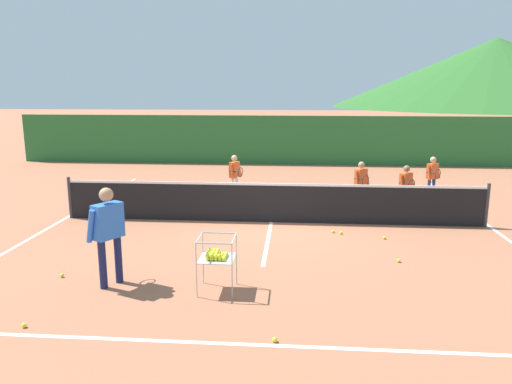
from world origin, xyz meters
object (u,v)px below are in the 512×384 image
at_px(ball_cart, 216,256).
at_px(tennis_ball_4, 399,261).
at_px(student_2, 406,184).
at_px(student_0, 235,172).
at_px(student_3, 432,174).
at_px(tennis_ball_2, 333,231).
at_px(instructor, 108,227).
at_px(tennis_ball_3, 384,238).
at_px(tennis_ball_6, 275,340).
at_px(tennis_net, 271,202).
at_px(tennis_ball_0, 62,275).
at_px(tennis_ball_1, 24,325).
at_px(student_1, 361,180).
at_px(tennis_ball_5, 341,233).

xyz_separation_m(ball_cart, tennis_ball_4, (3.22, 1.57, -0.56)).
xyz_separation_m(student_2, ball_cart, (-4.14, -5.43, -0.16)).
distance_m(student_0, student_3, 5.78).
bearing_deg(student_3, student_2, -124.39).
xyz_separation_m(student_2, tennis_ball_2, (-2.01, -2.04, -0.72)).
distance_m(instructor, student_0, 6.78).
bearing_deg(tennis_ball_3, student_2, 68.89).
distance_m(student_2, tennis_ball_4, 4.03).
xyz_separation_m(instructor, tennis_ball_6, (2.80, -1.66, -0.96)).
bearing_deg(tennis_net, student_3, 32.17).
xyz_separation_m(instructor, tennis_ball_0, (-0.99, 0.25, -0.96)).
xyz_separation_m(instructor, student_0, (1.25, 6.66, -0.22)).
bearing_deg(instructor, tennis_ball_1, -112.96).
bearing_deg(instructor, student_3, 44.70).
xyz_separation_m(student_1, tennis_ball_4, (0.18, -4.33, -0.73)).
height_order(tennis_net, tennis_ball_0, tennis_net).
distance_m(student_1, tennis_ball_5, 2.79).
xyz_separation_m(ball_cart, tennis_ball_0, (-2.77, 0.34, -0.56)).
height_order(ball_cart, tennis_ball_6, ball_cart).
distance_m(tennis_ball_0, tennis_ball_4, 6.12).
relative_size(student_2, tennis_ball_1, 18.38).
height_order(tennis_net, student_3, student_3).
height_order(student_1, tennis_ball_5, student_1).
bearing_deg(tennis_ball_1, tennis_ball_5, 45.20).
distance_m(instructor, tennis_ball_5, 5.29).
distance_m(tennis_ball_0, tennis_ball_2, 5.77).
height_order(student_3, tennis_ball_0, student_3).
bearing_deg(student_2, student_1, 156.90).
height_order(tennis_net, tennis_ball_5, tennis_net).
height_order(ball_cart, tennis_ball_1, ball_cart).
bearing_deg(tennis_ball_2, instructor, -139.78).
distance_m(student_2, tennis_ball_5, 2.90).
distance_m(tennis_ball_3, tennis_ball_6, 5.08).
distance_m(student_1, tennis_ball_1, 9.20).
relative_size(tennis_ball_4, tennis_ball_6, 1.00).
xyz_separation_m(tennis_ball_0, tennis_ball_4, (5.99, 1.23, 0.00)).
bearing_deg(tennis_ball_0, tennis_ball_2, 31.93).
bearing_deg(tennis_ball_2, tennis_ball_1, -133.24).
bearing_deg(tennis_ball_4, student_3, 69.76).
xyz_separation_m(student_3, tennis_ball_1, (-7.67, -8.49, -0.73)).
height_order(student_3, tennis_ball_1, student_3).
height_order(tennis_net, ball_cart, tennis_net).
bearing_deg(tennis_ball_5, tennis_ball_1, -134.80).
bearing_deg(tennis_ball_0, ball_cart, -7.02).
bearing_deg(student_3, tennis_ball_3, -116.80).
xyz_separation_m(tennis_net, tennis_ball_1, (-3.12, -5.63, -0.47)).
distance_m(tennis_ball_0, tennis_ball_6, 4.24).
bearing_deg(ball_cart, tennis_ball_3, 43.23).
bearing_deg(tennis_ball_6, student_2, 65.95).
distance_m(instructor, tennis_ball_2, 5.20).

